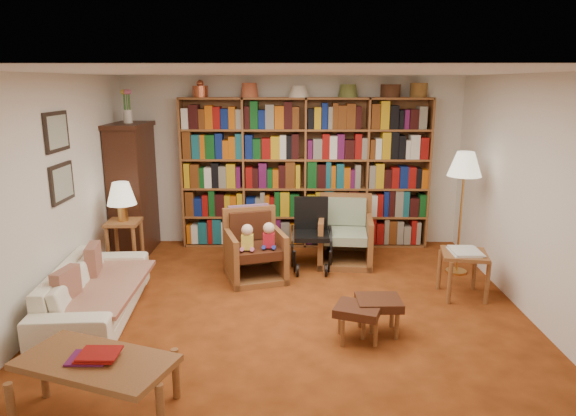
{
  "coord_description": "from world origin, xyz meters",
  "views": [
    {
      "loc": [
        0.02,
        -5.12,
        2.41
      ],
      "look_at": [
        -0.03,
        0.6,
        1.0
      ],
      "focal_mm": 32.0,
      "sensor_mm": 36.0,
      "label": 1
    }
  ],
  "objects_px": {
    "footstool_b": "(379,305)",
    "coffee_table": "(96,366)",
    "wheelchair": "(311,236)",
    "armchair_leather": "(256,249)",
    "footstool_a": "(358,312)",
    "side_table_papers": "(464,260)",
    "sofa": "(95,291)",
    "armchair_sage": "(344,237)",
    "side_table_lamp": "(125,235)",
    "floor_lamp": "(465,169)"
  },
  "relations": [
    {
      "from": "side_table_lamp",
      "to": "armchair_sage",
      "type": "xyz_separation_m",
      "value": [
        2.88,
        0.44,
        -0.15
      ]
    },
    {
      "from": "sofa",
      "to": "wheelchair",
      "type": "height_order",
      "value": "wheelchair"
    },
    {
      "from": "armchair_leather",
      "to": "coffee_table",
      "type": "distance_m",
      "value": 2.99
    },
    {
      "from": "armchair_leather",
      "to": "coffee_table",
      "type": "relative_size",
      "value": 0.73
    },
    {
      "from": "sofa",
      "to": "side_table_papers",
      "type": "bearing_deg",
      "value": -86.98
    },
    {
      "from": "floor_lamp",
      "to": "armchair_sage",
      "type": "bearing_deg",
      "value": 162.53
    },
    {
      "from": "armchair_sage",
      "to": "wheelchair",
      "type": "relative_size",
      "value": 0.97
    },
    {
      "from": "side_table_lamp",
      "to": "footstool_b",
      "type": "distance_m",
      "value": 3.45
    },
    {
      "from": "armchair_leather",
      "to": "armchair_sage",
      "type": "relative_size",
      "value": 1.0
    },
    {
      "from": "footstool_b",
      "to": "wheelchair",
      "type": "bearing_deg",
      "value": 107.5
    },
    {
      "from": "floor_lamp",
      "to": "side_table_papers",
      "type": "distance_m",
      "value": 1.21
    },
    {
      "from": "wheelchair",
      "to": "coffee_table",
      "type": "bearing_deg",
      "value": -117.43
    },
    {
      "from": "sofa",
      "to": "armchair_leather",
      "type": "distance_m",
      "value": 1.99
    },
    {
      "from": "footstool_b",
      "to": "coffee_table",
      "type": "bearing_deg",
      "value": -149.72
    },
    {
      "from": "sofa",
      "to": "footstool_b",
      "type": "xyz_separation_m",
      "value": [
        2.91,
        -0.35,
        0.02
      ]
    },
    {
      "from": "wheelchair",
      "to": "coffee_table",
      "type": "relative_size",
      "value": 0.75
    },
    {
      "from": "side_table_lamp",
      "to": "footstool_a",
      "type": "xyz_separation_m",
      "value": [
        2.79,
        -1.82,
        -0.21
      ]
    },
    {
      "from": "side_table_lamp",
      "to": "floor_lamp",
      "type": "relative_size",
      "value": 0.43
    },
    {
      "from": "armchair_leather",
      "to": "armchair_sage",
      "type": "distance_m",
      "value": 1.32
    },
    {
      "from": "sofa",
      "to": "coffee_table",
      "type": "height_order",
      "value": "sofa"
    },
    {
      "from": "sofa",
      "to": "floor_lamp",
      "type": "xyz_separation_m",
      "value": [
        4.2,
        1.32,
        1.08
      ]
    },
    {
      "from": "armchair_sage",
      "to": "wheelchair",
      "type": "bearing_deg",
      "value": -153.81
    },
    {
      "from": "sofa",
      "to": "armchair_leather",
      "type": "relative_size",
      "value": 2.13
    },
    {
      "from": "wheelchair",
      "to": "floor_lamp",
      "type": "relative_size",
      "value": 0.59
    },
    {
      "from": "armchair_leather",
      "to": "footstool_b",
      "type": "bearing_deg",
      "value": -49.24
    },
    {
      "from": "wheelchair",
      "to": "footstool_b",
      "type": "distance_m",
      "value": 1.99
    },
    {
      "from": "wheelchair",
      "to": "floor_lamp",
      "type": "xyz_separation_m",
      "value": [
        1.89,
        -0.22,
        0.94
      ]
    },
    {
      "from": "floor_lamp",
      "to": "side_table_papers",
      "type": "height_order",
      "value": "floor_lamp"
    },
    {
      "from": "wheelchair",
      "to": "sofa",
      "type": "bearing_deg",
      "value": -146.34
    },
    {
      "from": "armchair_leather",
      "to": "footstool_b",
      "type": "distance_m",
      "value": 2.0
    },
    {
      "from": "footstool_b",
      "to": "armchair_sage",
      "type": "bearing_deg",
      "value": 93.51
    },
    {
      "from": "armchair_leather",
      "to": "wheelchair",
      "type": "xyz_separation_m",
      "value": [
        0.71,
        0.37,
        0.06
      ]
    },
    {
      "from": "side_table_lamp",
      "to": "wheelchair",
      "type": "xyz_separation_m",
      "value": [
        2.41,
        0.21,
        -0.07
      ]
    },
    {
      "from": "armchair_leather",
      "to": "side_table_papers",
      "type": "xyz_separation_m",
      "value": [
        2.42,
        -0.61,
        0.09
      ]
    },
    {
      "from": "side_table_lamp",
      "to": "coffee_table",
      "type": "height_order",
      "value": "side_table_lamp"
    },
    {
      "from": "sofa",
      "to": "floor_lamp",
      "type": "height_order",
      "value": "floor_lamp"
    },
    {
      "from": "armchair_leather",
      "to": "coffee_table",
      "type": "bearing_deg",
      "value": -108.58
    },
    {
      "from": "armchair_leather",
      "to": "side_table_papers",
      "type": "distance_m",
      "value": 2.5
    },
    {
      "from": "coffee_table",
      "to": "side_table_lamp",
      "type": "bearing_deg",
      "value": 104.04
    },
    {
      "from": "armchair_leather",
      "to": "footstool_a",
      "type": "bearing_deg",
      "value": -56.76
    },
    {
      "from": "side_table_lamp",
      "to": "wheelchair",
      "type": "relative_size",
      "value": 0.74
    },
    {
      "from": "wheelchair",
      "to": "coffee_table",
      "type": "height_order",
      "value": "wheelchair"
    },
    {
      "from": "side_table_papers",
      "to": "footstool_b",
      "type": "relative_size",
      "value": 1.3
    },
    {
      "from": "coffee_table",
      "to": "floor_lamp",
      "type": "bearing_deg",
      "value": 40.12
    },
    {
      "from": "armchair_sage",
      "to": "side_table_papers",
      "type": "xyz_separation_m",
      "value": [
        1.24,
        -1.21,
        0.1
      ]
    },
    {
      "from": "wheelchair",
      "to": "footstool_a",
      "type": "xyz_separation_m",
      "value": [
        0.38,
        -2.03,
        -0.14
      ]
    },
    {
      "from": "armchair_sage",
      "to": "footstool_b",
      "type": "distance_m",
      "value": 2.12
    },
    {
      "from": "footstool_b",
      "to": "coffee_table",
      "type": "height_order",
      "value": "coffee_table"
    },
    {
      "from": "side_table_papers",
      "to": "coffee_table",
      "type": "bearing_deg",
      "value": -146.56
    },
    {
      "from": "sofa",
      "to": "armchair_leather",
      "type": "bearing_deg",
      "value": -58.78
    }
  ]
}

